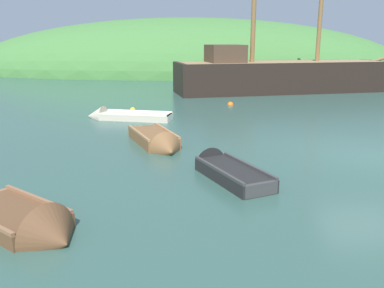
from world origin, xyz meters
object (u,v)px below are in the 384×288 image
at_px(rowboat_portside, 28,226).
at_px(rowboat_near_dock, 224,171).
at_px(rowboat_center, 158,142).
at_px(buoy_orange, 230,105).
at_px(rowboat_outer_left, 122,117).
at_px(sailing_ship, 279,80).
at_px(buoy_yellow, 133,110).

height_order(rowboat_portside, rowboat_near_dock, rowboat_portside).
relative_size(rowboat_center, buoy_orange, 9.84).
xyz_separation_m(rowboat_outer_left, rowboat_near_dock, (4.02, -7.77, 0.02)).
bearing_deg(buoy_orange, rowboat_near_dock, -95.52).
height_order(rowboat_center, rowboat_portside, rowboat_portside).
height_order(sailing_ship, rowboat_portside, sailing_ship).
xyz_separation_m(rowboat_portside, buoy_orange, (5.07, 15.21, -0.09)).
height_order(sailing_ship, buoy_yellow, sailing_ship).
relative_size(sailing_ship, rowboat_center, 5.02).
xyz_separation_m(rowboat_portside, rowboat_near_dock, (3.92, 3.29, 0.02)).
bearing_deg(rowboat_portside, rowboat_near_dock, 76.88).
xyz_separation_m(sailing_ship, rowboat_portside, (-8.78, -20.86, -0.70)).
relative_size(rowboat_portside, rowboat_outer_left, 0.78).
height_order(rowboat_center, buoy_yellow, rowboat_center).
distance_m(sailing_ship, rowboat_portside, 22.64).
relative_size(rowboat_portside, buoy_yellow, 11.10).
bearing_deg(buoy_yellow, buoy_orange, 18.57).
xyz_separation_m(sailing_ship, rowboat_outer_left, (-8.88, -9.80, -0.70)).
xyz_separation_m(sailing_ship, buoy_orange, (-3.70, -5.65, -0.78)).
bearing_deg(rowboat_outer_left, rowboat_portside, 101.64).
height_order(rowboat_portside, buoy_yellow, rowboat_portside).
bearing_deg(rowboat_near_dock, rowboat_outer_left, 1.70).
bearing_deg(buoy_yellow, rowboat_center, -75.26).
bearing_deg(buoy_orange, rowboat_center, -109.68).
xyz_separation_m(rowboat_near_dock, buoy_yellow, (-3.92, 10.22, -0.11)).
bearing_deg(buoy_yellow, rowboat_outer_left, -92.45).
relative_size(rowboat_outer_left, rowboat_near_dock, 1.24).
bearing_deg(buoy_orange, sailing_ship, 56.77).
height_order(rowboat_outer_left, rowboat_near_dock, rowboat_outer_left).
bearing_deg(rowboat_near_dock, buoy_orange, -31.17).
distance_m(rowboat_near_dock, buoy_yellow, 10.94).
distance_m(rowboat_center, buoy_yellow, 7.43).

